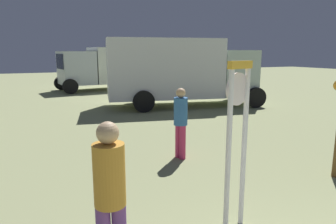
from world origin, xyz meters
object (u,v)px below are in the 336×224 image
Objects in this scene: standing_clock at (237,129)px; person_near_clock at (110,193)px; box_truck_near at (179,70)px; person_distant at (181,120)px; box_truck_far at (115,66)px.

person_near_clock is at bearing -172.66° from standing_clock.
box_truck_near is at bearing 60.02° from person_near_clock.
standing_clock reaches higher than person_distant.
person_near_clock is at bearing -104.55° from box_truck_far.
box_truck_far is at bearing 75.45° from person_near_clock.
person_near_clock is 10.95m from box_truck_near.
box_truck_near is at bearing 68.23° from standing_clock.
standing_clock reaches higher than person_near_clock.
standing_clock is 1.41× the size of person_distant.
box_truck_far is at bearing 81.51° from person_distant.
standing_clock is 2.97m from person_distant.
box_truck_far reaches higher than person_near_clock.
person_near_clock is 3.90m from person_distant.
box_truck_near is at bearing -83.06° from box_truck_far.
box_truck_near is (5.46, 9.47, 0.69)m from person_near_clock.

